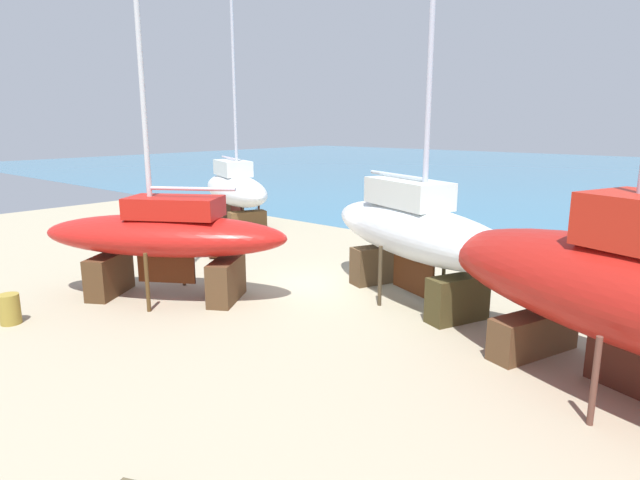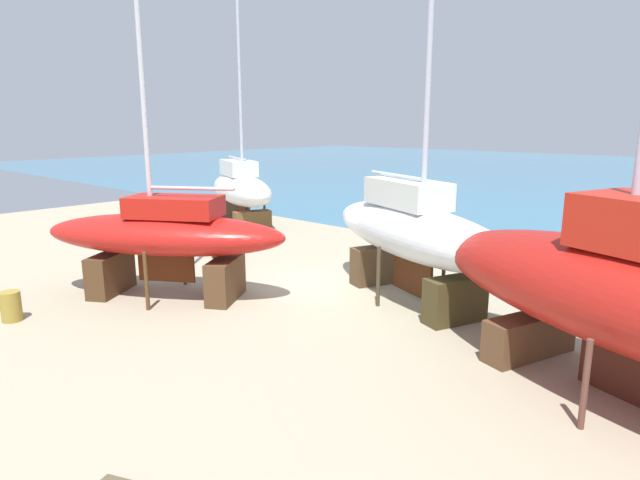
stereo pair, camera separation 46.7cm
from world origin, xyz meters
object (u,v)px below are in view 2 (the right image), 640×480
Objects in this scene: sailboat_far_slipway at (241,189)px; sailboat_small_center at (165,235)px; sailboat_mid_port at (413,232)px; barrel_tipped_right at (11,306)px; barrel_by_slipway at (224,251)px.

sailboat_small_center is at bearing -27.06° from sailboat_far_slipway.
sailboat_mid_port is 14.35× the size of barrel_tipped_right.
barrel_tipped_right reaches higher than barrel_by_slipway.
sailboat_mid_port is at bearing 5.42° from sailboat_far_slipway.
sailboat_small_center is (-5.97, -4.94, -0.18)m from sailboat_mid_port.
sailboat_mid_port is 11.83m from barrel_tipped_right.
barrel_tipped_right is (-7.30, -9.14, -1.76)m from sailboat_mid_port.
sailboat_mid_port is 7.75m from sailboat_small_center.
barrel_by_slipway is (5.06, -5.11, -1.72)m from sailboat_far_slipway.
sailboat_small_center reaches higher than sailboat_mid_port.
sailboat_far_slipway reaches higher than barrel_by_slipway.
sailboat_small_center reaches higher than barrel_by_slipway.
sailboat_mid_port reaches higher than barrel_by_slipway.
sailboat_far_slipway is 7.39m from barrel_by_slipway.
sailboat_far_slipway is at bearing 134.67° from barrel_by_slipway.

